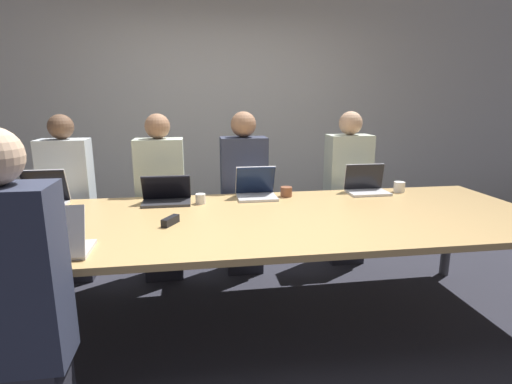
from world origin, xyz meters
TOP-DOWN VIEW (x-y plane):
  - ground_plane at (0.00, 0.00)m, footprint 24.00×24.00m
  - curtain_wall at (0.00, 2.07)m, footprint 12.00×0.06m
  - conference_table at (0.00, 0.00)m, footprint 4.24×1.39m
  - laptop_far_midleft at (-0.48, 0.47)m, footprint 0.36×0.22m
  - person_far_midleft at (-0.55, 0.87)m, footprint 0.40×0.24m
  - cup_far_midleft at (-0.22, 0.42)m, footprint 0.08×0.08m
  - laptop_far_center at (0.22, 0.54)m, footprint 0.32×0.26m
  - person_far_center at (0.17, 0.89)m, footprint 0.40×0.24m
  - cup_far_center at (0.47, 0.54)m, footprint 0.09×0.09m
  - laptop_near_left at (-0.96, -0.51)m, footprint 0.32×0.27m
  - person_near_left at (-1.01, -0.90)m, footprint 0.40×0.24m
  - cup_near_left at (-1.22, -0.42)m, footprint 0.08×0.08m
  - bottle_near_left at (-1.21, -0.36)m, footprint 0.06×0.06m
  - laptop_far_left at (-1.36, 0.52)m, footprint 0.31×0.27m
  - person_far_left at (-1.32, 0.95)m, footprint 0.40×0.24m
  - bottle_far_left at (-1.61, 0.39)m, footprint 0.07×0.07m
  - laptop_far_right at (1.16, 0.57)m, footprint 0.34×0.23m
  - person_far_right at (1.16, 0.97)m, footprint 0.40×0.24m
  - cup_far_right at (1.46, 0.55)m, footprint 0.09×0.09m
  - stapler at (-0.42, -0.08)m, footprint 0.11×0.15m

SIDE VIEW (x-z plane):
  - ground_plane at x=0.00m, z-range 0.00..0.00m
  - person_far_left at x=-1.32m, z-range -0.02..1.41m
  - person_far_midleft at x=-0.55m, z-range -0.02..1.41m
  - person_far_right at x=1.16m, z-range -0.02..1.42m
  - person_far_center at x=0.17m, z-range -0.02..1.43m
  - person_near_left at x=-1.01m, z-range -0.02..1.44m
  - conference_table at x=0.00m, z-range 0.34..1.12m
  - stapler at x=-0.42m, z-range 0.78..0.83m
  - cup_far_midleft at x=-0.22m, z-range 0.78..0.85m
  - cup_far_center at x=0.47m, z-range 0.78..0.86m
  - cup_far_right at x=1.46m, z-range 0.78..0.87m
  - cup_near_left at x=-1.22m, z-range 0.78..0.87m
  - laptop_far_midleft at x=-0.48m, z-range 0.73..0.95m
  - laptop_far_right at x=1.16m, z-range 0.73..0.97m
  - laptop_far_center at x=0.22m, z-range 0.72..0.98m
  - laptop_near_left at x=-0.96m, z-range 0.72..0.99m
  - laptop_far_left at x=-1.36m, z-range 0.72..0.99m
  - bottle_near_left at x=-1.21m, z-range 0.76..0.99m
  - bottle_far_left at x=-1.61m, z-range 0.76..1.01m
  - curtain_wall at x=0.00m, z-range 0.00..2.80m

